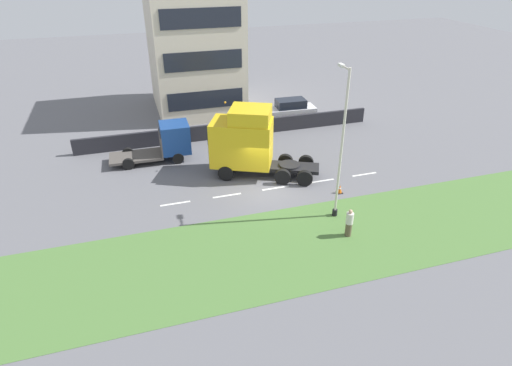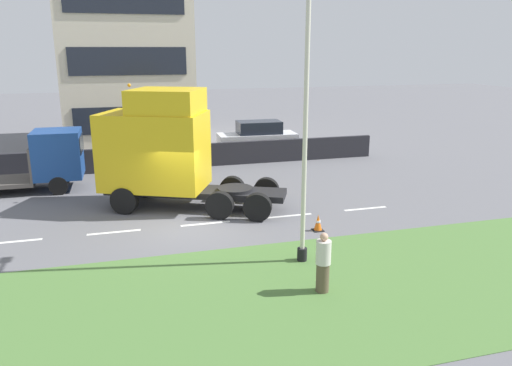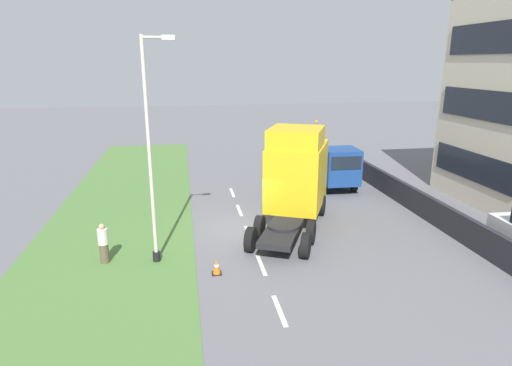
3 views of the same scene
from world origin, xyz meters
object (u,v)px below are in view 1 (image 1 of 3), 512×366
flatbed_truck (169,141)px  traffic_cone_lead (340,189)px  parked_car (289,111)px  lorry_cab (246,142)px  lamp_post (340,152)px  pedestrian (349,223)px

flatbed_truck → traffic_cone_lead: (-8.10, -9.54, -1.12)m
parked_car → lorry_cab: bearing=144.9°
lamp_post → traffic_cone_lead: (2.17, -1.45, -3.73)m
lorry_cab → pedestrian: lorry_cab is taller
parked_car → lamp_post: bearing=171.2°
lorry_cab → parked_car: size_ratio=1.58×
parked_car → traffic_cone_lead: size_ratio=7.93×
lorry_cab → traffic_cone_lead: size_ratio=12.51×
lorry_cab → lamp_post: size_ratio=0.86×
flatbed_truck → parked_car: flatbed_truck is taller
pedestrian → lamp_post: bearing=-5.4°
traffic_cone_lead → parked_car: bearing=-6.4°
traffic_cone_lead → flatbed_truck: bearing=49.7°
pedestrian → traffic_cone_lead: size_ratio=2.81×
flatbed_truck → traffic_cone_lead: bearing=51.0°
flatbed_truck → lamp_post: 13.33m
lorry_cab → parked_car: (8.21, -6.26, -1.34)m
lamp_post → pedestrian: bearing=174.6°
flatbed_truck → pedestrian: size_ratio=3.54×
pedestrian → lorry_cab: bearing=20.7°
lorry_cab → flatbed_truck: size_ratio=1.26×
lorry_cab → flatbed_truck: 6.12m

